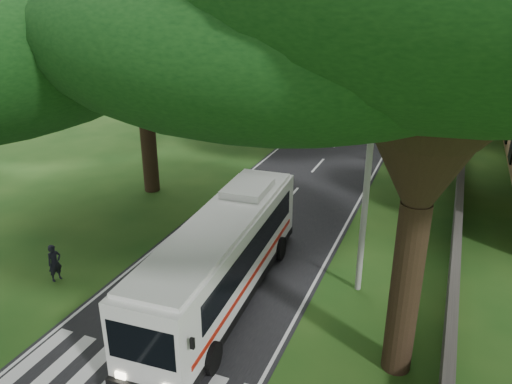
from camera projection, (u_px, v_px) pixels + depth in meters
ground at (159, 346)px, 16.72m from camera, size 140.00×140.00×0.00m
road at (335, 146)px, 38.20m from camera, size 8.00×120.00×0.04m
property_wall at (462, 156)px, 33.99m from camera, size 0.35×50.00×1.20m
pole_near at (366, 192)px, 18.40m from camera, size 1.60×0.24×8.00m
pole_mid at (418, 94)px, 35.58m from camera, size 1.60×0.24×8.00m
pole_far at (436, 60)px, 52.76m from camera, size 1.60×0.24×8.00m
coach_bus at (223, 256)px, 18.71m from camera, size 3.16×11.61×3.39m
distant_car_a at (343, 110)px, 46.70m from camera, size 2.35×3.84×1.22m
distant_car_c at (414, 73)px, 67.11m from camera, size 2.24×5.12×1.47m
pedestrian at (55, 263)px, 20.29m from camera, size 0.54×0.67×1.59m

